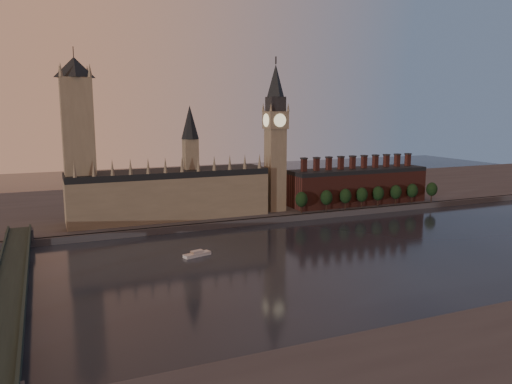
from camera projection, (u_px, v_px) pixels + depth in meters
ground at (349, 259)px, 253.96m from camera, size 900.00×900.00×0.00m
north_bank at (229, 199)px, 415.10m from camera, size 900.00×182.00×4.00m
palace_of_westminster at (170, 192)px, 329.61m from camera, size 130.00×30.30×74.00m
victoria_tower at (78, 137)px, 301.99m from camera, size 24.00×24.00×108.00m
big_ben at (275, 136)px, 348.35m from camera, size 15.00×15.00×107.00m
chimney_block at (358, 185)px, 381.91m from camera, size 110.00×25.00×37.00m
embankment_tree_0 at (301, 199)px, 346.86m from camera, size 8.60×8.60×14.88m
embankment_tree_1 at (326, 198)px, 354.21m from camera, size 8.60×8.60×14.88m
embankment_tree_2 at (345, 196)px, 360.59m from camera, size 8.60×8.60×14.88m
embankment_tree_3 at (362, 195)px, 366.00m from camera, size 8.60×8.60×14.88m
embankment_tree_4 at (378, 193)px, 371.94m from camera, size 8.60×8.60×14.88m
embankment_tree_5 at (396, 192)px, 378.15m from camera, size 8.60×8.60×14.88m
embankment_tree_6 at (412, 191)px, 384.94m from camera, size 8.60×8.60×14.88m
embankment_tree_7 at (432, 189)px, 391.66m from camera, size 8.60×8.60×14.88m
westminster_bridge at (11, 289)px, 190.06m from camera, size 14.00×200.00×11.55m
river_boat at (197, 254)px, 258.83m from camera, size 15.49×8.34×2.98m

